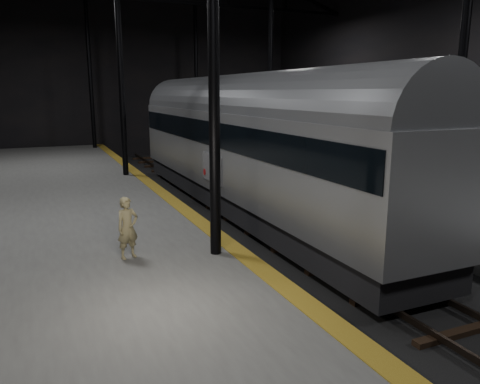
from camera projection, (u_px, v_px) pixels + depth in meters
ground at (276, 230)px, 16.68m from camera, size 44.00×44.00×0.00m
platform_left at (49, 244)px, 13.63m from camera, size 9.00×43.80×1.00m
platform_right at (435, 198)px, 19.51m from camera, size 9.00×43.80×1.00m
tactile_strip at (188, 212)px, 15.19m from camera, size 0.50×43.80×0.01m
track at (276, 229)px, 16.66m from camera, size 2.40×43.00×0.24m
train at (243, 139)px, 18.61m from camera, size 3.03×20.27×5.42m
woman at (128, 228)px, 10.91m from camera, size 0.62×0.51×1.47m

